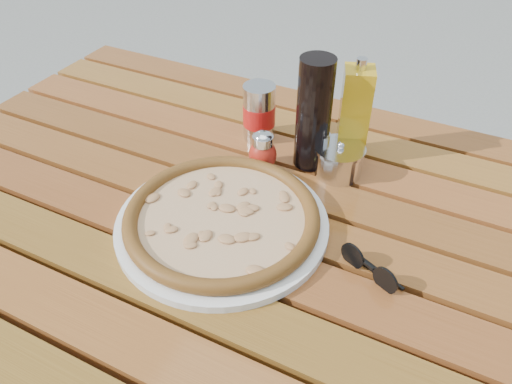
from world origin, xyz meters
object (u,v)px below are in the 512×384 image
at_px(plate, 222,224).
at_px(pizza, 222,217).
at_px(parmesan_tin, 339,160).
at_px(oregano_shaker, 318,148).
at_px(pepper_shaker, 263,151).
at_px(table, 251,242).
at_px(olive_oil_cruet, 354,114).
at_px(soda_can, 259,113).
at_px(dark_bottle, 314,114).
at_px(sunglasses, 369,268).

bearing_deg(plate, pizza, 0.00).
bearing_deg(parmesan_tin, oregano_shaker, 169.40).
xyz_separation_m(pepper_shaker, parmesan_tin, (0.14, 0.05, -0.01)).
xyz_separation_m(table, oregano_shaker, (0.05, 0.18, 0.11)).
distance_m(pizza, oregano_shaker, 0.25).
xyz_separation_m(pepper_shaker, olive_oil_cruet, (0.14, 0.11, 0.06)).
bearing_deg(parmesan_tin, olive_oil_cruet, 89.17).
height_order(pizza, soda_can, soda_can).
distance_m(pizza, pepper_shaker, 0.18).
relative_size(table, soda_can, 11.67).
height_order(plate, pizza, pizza).
bearing_deg(dark_bottle, olive_oil_cruet, 41.39).
bearing_deg(pizza, olive_oil_cruet, 67.01).
bearing_deg(dark_bottle, pizza, -104.75).
height_order(soda_can, olive_oil_cruet, olive_oil_cruet).
xyz_separation_m(pizza, sunglasses, (0.25, 0.01, -0.01)).
distance_m(pepper_shaker, olive_oil_cruet, 0.19).
xyz_separation_m(pepper_shaker, dark_bottle, (0.08, 0.06, 0.07)).
relative_size(dark_bottle, olive_oil_cruet, 1.05).
distance_m(plate, parmesan_tin, 0.26).
bearing_deg(dark_bottle, sunglasses, -50.82).
bearing_deg(parmesan_tin, soda_can, 166.84).
relative_size(pizza, oregano_shaker, 5.46).
xyz_separation_m(oregano_shaker, parmesan_tin, (0.05, -0.01, -0.01)).
xyz_separation_m(parmesan_tin, sunglasses, (0.13, -0.22, -0.01)).
distance_m(plate, pepper_shaker, 0.19).
bearing_deg(olive_oil_cruet, sunglasses, -66.00).
distance_m(table, pizza, 0.12).
relative_size(plate, parmesan_tin, 3.09).
height_order(plate, oregano_shaker, oregano_shaker).
distance_m(olive_oil_cruet, parmesan_tin, 0.09).
relative_size(pepper_shaker, olive_oil_cruet, 0.39).
xyz_separation_m(table, soda_can, (-0.09, 0.22, 0.13)).
height_order(oregano_shaker, olive_oil_cruet, olive_oil_cruet).
bearing_deg(oregano_shaker, pepper_shaker, -148.36).
height_order(table, plate, plate).
bearing_deg(oregano_shaker, sunglasses, -53.16).
xyz_separation_m(table, parmesan_tin, (0.10, 0.18, 0.11)).
relative_size(plate, soda_can, 3.00).
distance_m(oregano_shaker, parmesan_tin, 0.05).
bearing_deg(table, plate, -114.81).
xyz_separation_m(table, pizza, (-0.03, -0.06, 0.10)).
xyz_separation_m(pizza, parmesan_tin, (0.12, 0.23, 0.01)).
distance_m(pepper_shaker, oregano_shaker, 0.11).
bearing_deg(plate, sunglasses, 1.67).
distance_m(table, soda_can, 0.27).
bearing_deg(oregano_shaker, table, -106.08).
bearing_deg(olive_oil_cruet, parmesan_tin, -90.83).
height_order(plate, sunglasses, sunglasses).
distance_m(table, pepper_shaker, 0.18).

